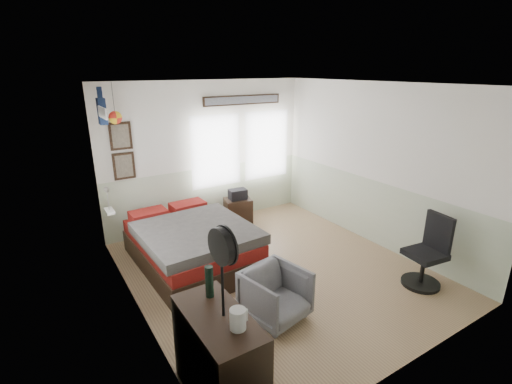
{
  "coord_description": "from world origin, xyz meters",
  "views": [
    {
      "loc": [
        -2.87,
        -4.0,
        2.9
      ],
      "look_at": [
        -0.1,
        0.4,
        1.15
      ],
      "focal_mm": 26.0,
      "sensor_mm": 36.0,
      "label": 1
    }
  ],
  "objects_px": {
    "nightstand": "(238,211)",
    "task_chair": "(427,257)",
    "dresser": "(219,358)",
    "armchair": "(276,295)",
    "bed": "(191,244)"
  },
  "relations": [
    {
      "from": "nightstand",
      "to": "task_chair",
      "type": "distance_m",
      "value": 3.48
    },
    {
      "from": "bed",
      "to": "task_chair",
      "type": "xyz_separation_m",
      "value": [
        2.54,
        -2.28,
        0.09
      ]
    },
    {
      "from": "dresser",
      "to": "armchair",
      "type": "distance_m",
      "value": 1.3
    },
    {
      "from": "dresser",
      "to": "nightstand",
      "type": "distance_m",
      "value": 4.08
    },
    {
      "from": "dresser",
      "to": "task_chair",
      "type": "bearing_deg",
      "value": 3.03
    },
    {
      "from": "dresser",
      "to": "nightstand",
      "type": "relative_size",
      "value": 2.02
    },
    {
      "from": "dresser",
      "to": "bed",
      "type": "bearing_deg",
      "value": 72.77
    },
    {
      "from": "bed",
      "to": "armchair",
      "type": "xyz_separation_m",
      "value": [
        0.34,
        -1.76,
        -0.02
      ]
    },
    {
      "from": "dresser",
      "to": "armchair",
      "type": "height_order",
      "value": "dresser"
    },
    {
      "from": "nightstand",
      "to": "task_chair",
      "type": "bearing_deg",
      "value": -56.55
    },
    {
      "from": "armchair",
      "to": "dresser",
      "type": "bearing_deg",
      "value": -159.48
    },
    {
      "from": "armchair",
      "to": "task_chair",
      "type": "distance_m",
      "value": 2.26
    },
    {
      "from": "dresser",
      "to": "nightstand",
      "type": "bearing_deg",
      "value": 58.08
    },
    {
      "from": "dresser",
      "to": "nightstand",
      "type": "height_order",
      "value": "dresser"
    },
    {
      "from": "nightstand",
      "to": "task_chair",
      "type": "xyz_separation_m",
      "value": [
        1.14,
        -3.29,
        0.17
      ]
    }
  ]
}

